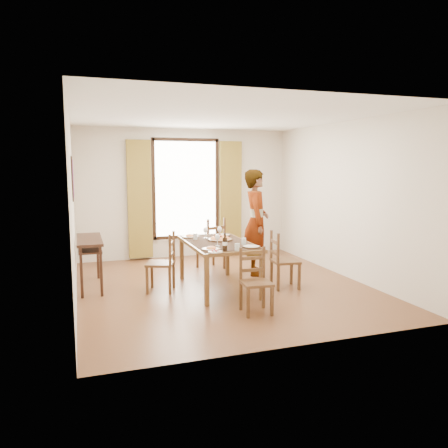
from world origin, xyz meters
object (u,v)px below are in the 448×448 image
object	(u,v)px
console_table	(89,246)
dining_table	(218,246)
pasta_platter	(220,237)
man	(256,222)

from	to	relation	value
console_table	dining_table	size ratio (longest dim) A/B	0.73
dining_table	pasta_platter	distance (m)	0.18
console_table	dining_table	distance (m)	2.05
console_table	dining_table	xyz separation A→B (m)	(1.92, -0.72, 0.00)
console_table	pasta_platter	bearing A→B (deg)	-16.65
dining_table	man	distance (m)	1.20
man	dining_table	bearing A→B (deg)	146.50
dining_table	pasta_platter	bearing A→B (deg)	59.79
dining_table	man	size ratio (longest dim) A/B	0.88
console_table	man	size ratio (longest dim) A/B	0.64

